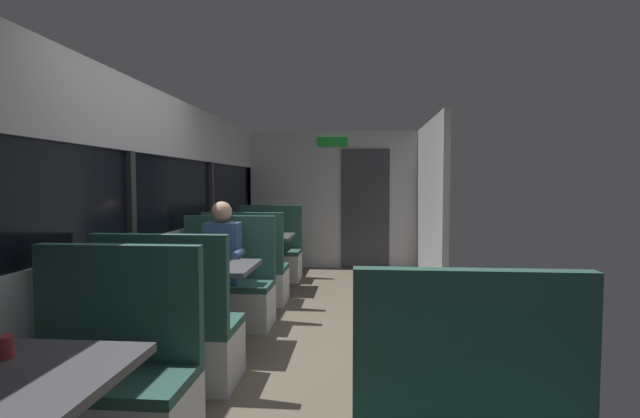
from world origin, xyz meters
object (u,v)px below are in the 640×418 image
(dining_table_mid_window, at_px, (202,276))
(bench_far_window_facing_end, at_px, (246,276))
(bench_far_window_facing_entry, at_px, (269,257))
(coffee_cup_primary, at_px, (4,347))
(bench_near_window_facing_entry, at_px, (104,394))
(bench_mid_window_facing_end, at_px, (170,339))
(dining_table_near_window, at_px, (1,397))
(dining_table_far_window, at_px, (259,243))
(seated_passenger, at_px, (224,274))
(bench_mid_window_facing_entry, at_px, (226,293))

(dining_table_mid_window, xyz_separation_m, bench_far_window_facing_end, (0.00, 1.57, -0.31))
(bench_far_window_facing_entry, distance_m, coffee_cup_primary, 5.13)
(bench_near_window_facing_entry, height_order, bench_mid_window_facing_end, same)
(dining_table_mid_window, distance_m, coffee_cup_primary, 2.15)
(bench_far_window_facing_end, xyz_separation_m, coffee_cup_primary, (-0.08, -3.71, 0.46))
(dining_table_near_window, relative_size, dining_table_far_window, 1.00)
(bench_far_window_facing_entry, bearing_deg, bench_near_window_facing_entry, -90.00)
(dining_table_near_window, height_order, bench_near_window_facing_entry, bench_near_window_facing_entry)
(dining_table_mid_window, bearing_deg, bench_far_window_facing_entry, 90.00)
(bench_near_window_facing_entry, height_order, bench_far_window_facing_end, same)
(dining_table_near_window, relative_size, seated_passenger, 0.71)
(dining_table_far_window, relative_size, coffee_cup_primary, 10.00)
(bench_far_window_facing_end, bearing_deg, bench_mid_window_facing_end, -90.00)
(bench_far_window_facing_end, bearing_deg, dining_table_mid_window, -90.00)
(bench_mid_window_facing_entry, relative_size, coffee_cup_primary, 12.22)
(bench_mid_window_facing_end, distance_m, bench_far_window_facing_entry, 3.66)
(bench_mid_window_facing_entry, height_order, seated_passenger, seated_passenger)
(dining_table_mid_window, xyz_separation_m, bench_mid_window_facing_entry, (0.00, 0.70, -0.31))
(bench_far_window_facing_end, bearing_deg, seated_passenger, -90.00)
(dining_table_far_window, relative_size, bench_far_window_facing_entry, 0.82)
(dining_table_far_window, bearing_deg, bench_near_window_facing_entry, -90.00)
(coffee_cup_primary, bearing_deg, dining_table_far_window, 88.98)
(dining_table_near_window, bearing_deg, bench_near_window_facing_entry, 90.00)
(bench_mid_window_facing_end, distance_m, bench_far_window_facing_end, 2.27)
(bench_far_window_facing_end, height_order, coffee_cup_primary, bench_far_window_facing_end)
(bench_mid_window_facing_entry, distance_m, coffee_cup_primary, 2.88)
(bench_far_window_facing_end, relative_size, seated_passenger, 0.87)
(dining_table_far_window, distance_m, bench_far_window_facing_entry, 0.77)
(bench_mid_window_facing_entry, xyz_separation_m, coffee_cup_primary, (-0.08, -2.85, 0.46))
(bench_near_window_facing_entry, bearing_deg, dining_table_mid_window, 90.00)
(dining_table_mid_window, height_order, dining_table_far_window, same)
(dining_table_mid_window, xyz_separation_m, seated_passenger, (0.00, 0.63, -0.10))
(dining_table_near_window, relative_size, bench_mid_window_facing_end, 0.82)
(bench_far_window_facing_end, relative_size, bench_far_window_facing_entry, 1.00)
(bench_mid_window_facing_end, bearing_deg, seated_passenger, 90.00)
(bench_mid_window_facing_end, relative_size, bench_far_window_facing_entry, 1.00)
(bench_near_window_facing_entry, distance_m, bench_far_window_facing_end, 3.13)
(bench_far_window_facing_end, bearing_deg, bench_near_window_facing_entry, -90.00)
(dining_table_mid_window, bearing_deg, bench_mid_window_facing_end, -90.00)
(dining_table_near_window, distance_m, bench_far_window_facing_end, 3.84)
(bench_mid_window_facing_end, bearing_deg, dining_table_mid_window, 90.00)
(bench_near_window_facing_entry, relative_size, bench_far_window_facing_entry, 1.00)
(bench_mid_window_facing_end, bearing_deg, coffee_cup_primary, -93.11)
(dining_table_mid_window, distance_m, dining_table_far_window, 2.27)
(bench_far_window_facing_entry, bearing_deg, bench_far_window_facing_end, -90.00)
(dining_table_mid_window, relative_size, dining_table_far_window, 1.00)
(bench_near_window_facing_entry, xyz_separation_m, bench_mid_window_facing_end, (0.00, 0.87, 0.00))
(dining_table_near_window, height_order, bench_mid_window_facing_entry, bench_mid_window_facing_entry)
(bench_near_window_facing_entry, xyz_separation_m, bench_far_window_facing_end, (0.00, 3.13, 0.00))
(bench_mid_window_facing_end, relative_size, bench_far_window_facing_end, 1.00)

